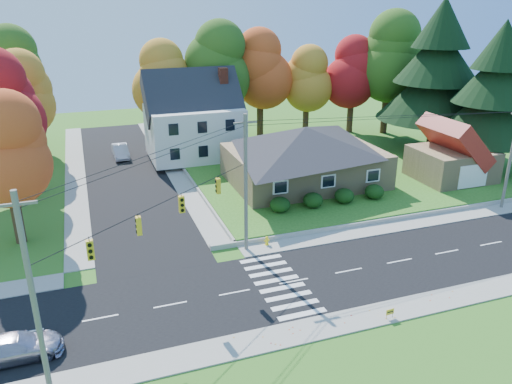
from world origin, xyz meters
TOP-DOWN VIEW (x-y plane):
  - ground at (0.00, 0.00)m, footprint 120.00×120.00m
  - road_main at (0.00, 0.00)m, footprint 90.00×8.00m
  - road_cross at (-8.00, 26.00)m, footprint 8.00×44.00m
  - sidewalk_north at (0.00, 5.00)m, footprint 90.00×2.00m
  - sidewalk_south at (0.00, -5.00)m, footprint 90.00×2.00m
  - lawn at (13.00, 21.00)m, footprint 30.00×30.00m
  - ranch_house at (8.00, 16.00)m, footprint 14.60×10.60m
  - colonial_house at (0.04, 28.00)m, footprint 10.40×8.40m
  - garage at (22.00, 11.99)m, footprint 7.30×6.30m
  - hedge_row at (7.50, 9.80)m, footprint 10.70×1.70m
  - traffic_infrastructure at (-0.15, 1.35)m, footprint 38.10×10.66m
  - tree_lot_0 at (-2.00, 34.00)m, footprint 6.72×6.72m
  - tree_lot_1 at (4.00, 33.00)m, footprint 7.84×7.84m
  - tree_lot_2 at (10.00, 34.00)m, footprint 7.28×7.28m
  - tree_lot_3 at (16.00, 33.00)m, footprint 6.16×6.16m
  - tree_lot_4 at (22.00, 32.00)m, footprint 6.72×6.72m
  - tree_lot_5 at (26.00, 30.00)m, footprint 8.40×8.40m
  - conifer_east_a at (27.00, 22.00)m, footprint 12.80×12.80m
  - conifer_east_b at (28.00, 14.00)m, footprint 11.20×11.20m
  - tree_west_0 at (-17.00, 12.00)m, footprint 6.16×6.16m
  - tree_west_1 at (-18.00, 22.00)m, footprint 7.28×7.28m
  - tree_west_2 at (-17.00, 32.00)m, footprint 6.72×6.72m
  - tree_west_3 at (-19.00, 40.00)m, footprint 7.84×7.84m
  - silver_sedan at (-16.17, -2.14)m, footprint 4.64×1.96m
  - white_car at (-7.92, 31.64)m, footprint 1.72×4.66m
  - fire_hydrant at (0.14, 5.31)m, footprint 0.43×0.33m
  - yard_sign at (3.50, -5.55)m, footprint 0.52×0.07m

SIDE VIEW (x-z plane):
  - ground at x=0.00m, z-range 0.00..0.00m
  - road_main at x=0.00m, z-range 0.00..0.02m
  - road_cross at x=-8.00m, z-range 0.00..0.02m
  - sidewalk_north at x=0.00m, z-range 0.00..0.08m
  - sidewalk_south at x=0.00m, z-range 0.00..0.08m
  - lawn at x=13.00m, z-range 0.00..0.50m
  - fire_hydrant at x=0.14m, z-range -0.02..0.73m
  - yard_sign at x=3.50m, z-range 0.14..0.79m
  - silver_sedan at x=-16.17m, z-range 0.02..1.36m
  - white_car at x=-7.92m, z-range 0.02..1.54m
  - hedge_row at x=7.50m, z-range 0.50..1.77m
  - garage at x=22.00m, z-range 0.54..5.14m
  - ranch_house at x=8.00m, z-range 0.57..5.97m
  - colonial_house at x=0.04m, z-range -0.22..9.38m
  - traffic_infrastructure at x=-0.15m, z-range 0.15..10.15m
  - tree_west_0 at x=-17.00m, z-range 1.42..12.89m
  - tree_lot_3 at x=16.00m, z-range 1.92..13.39m
  - tree_west_2 at x=-17.00m, z-range 1.55..14.06m
  - conifer_east_b at x=28.00m, z-range 0.86..15.70m
  - tree_lot_0 at x=-2.00m, z-range 2.05..14.56m
  - tree_lot_4 at x=22.00m, z-range 2.05..14.56m
  - tree_west_1 at x=-18.00m, z-range 1.68..15.24m
  - tree_lot_2 at x=10.00m, z-range 2.18..15.74m
  - tree_west_3 at x=-19.00m, z-range 1.81..16.41m
  - conifer_east_a at x=27.00m, z-range 0.91..17.87m
  - tree_lot_1 at x=4.00m, z-range 2.31..16.91m
  - tree_lot_5 at x=26.00m, z-range 2.45..18.09m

